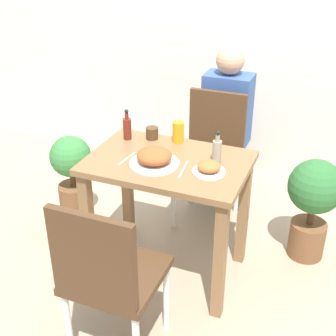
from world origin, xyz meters
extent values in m
plane|color=tan|center=(0.00, 0.00, 0.00)|extent=(16.00, 16.00, 0.00)
cube|color=silver|center=(0.00, 1.43, 1.30)|extent=(8.00, 0.05, 2.60)
cube|color=olive|center=(0.00, 0.00, 0.75)|extent=(0.88, 0.60, 0.04)
cube|color=olive|center=(-0.39, -0.25, 0.36)|extent=(0.06, 0.06, 0.73)
cube|color=olive|center=(0.39, -0.25, 0.36)|extent=(0.06, 0.06, 0.73)
cube|color=olive|center=(-0.39, 0.25, 0.36)|extent=(0.06, 0.06, 0.73)
cube|color=olive|center=(0.39, 0.25, 0.36)|extent=(0.06, 0.06, 0.73)
cube|color=#4C331E|center=(-0.01, -0.63, 0.45)|extent=(0.42, 0.42, 0.04)
cube|color=#4C331E|center=(-0.01, -0.82, 0.69)|extent=(0.40, 0.04, 0.44)
cylinder|color=white|center=(0.17, -0.45, 0.21)|extent=(0.03, 0.03, 0.43)
cylinder|color=white|center=(-0.19, -0.45, 0.21)|extent=(0.03, 0.03, 0.43)
cylinder|color=white|center=(-0.19, -0.81, 0.21)|extent=(0.03, 0.03, 0.43)
cube|color=#4C331E|center=(0.05, 0.61, 0.45)|extent=(0.42, 0.42, 0.04)
cube|color=#4C331E|center=(0.05, 0.80, 0.69)|extent=(0.40, 0.04, 0.44)
cylinder|color=white|center=(-0.13, 0.43, 0.21)|extent=(0.03, 0.03, 0.43)
cylinder|color=white|center=(0.23, 0.43, 0.21)|extent=(0.03, 0.03, 0.43)
cylinder|color=white|center=(-0.13, 0.79, 0.21)|extent=(0.03, 0.03, 0.43)
cylinder|color=white|center=(0.23, 0.79, 0.21)|extent=(0.03, 0.03, 0.43)
cylinder|color=white|center=(-0.05, -0.08, 0.77)|extent=(0.27, 0.27, 0.01)
ellipsoid|color=#A35128|center=(-0.05, -0.08, 0.82)|extent=(0.19, 0.19, 0.08)
cylinder|color=white|center=(0.25, -0.06, 0.77)|extent=(0.17, 0.17, 0.01)
ellipsoid|color=#CC6633|center=(0.25, -0.06, 0.80)|extent=(0.12, 0.12, 0.05)
cylinder|color=#4C331E|center=(-0.19, 0.23, 0.80)|extent=(0.07, 0.07, 0.07)
cylinder|color=orange|center=(-0.03, 0.24, 0.83)|extent=(0.07, 0.07, 0.13)
cylinder|color=maroon|center=(-0.33, 0.17, 0.83)|extent=(0.05, 0.05, 0.13)
cylinder|color=maroon|center=(-0.33, 0.17, 0.91)|extent=(0.02, 0.02, 0.04)
sphere|color=black|center=(-0.33, 0.17, 0.94)|extent=(0.02, 0.02, 0.02)
cylinder|color=gray|center=(0.26, 0.07, 0.83)|extent=(0.05, 0.05, 0.13)
cylinder|color=gray|center=(0.26, 0.07, 0.91)|extent=(0.02, 0.02, 0.04)
sphere|color=black|center=(0.26, 0.07, 0.94)|extent=(0.02, 0.02, 0.02)
cube|color=silver|center=(-0.21, -0.08, 0.77)|extent=(0.03, 0.17, 0.00)
cube|color=silver|center=(0.12, -0.08, 0.77)|extent=(0.03, 0.19, 0.00)
cylinder|color=brown|center=(-0.82, 0.26, 0.14)|extent=(0.22, 0.22, 0.28)
cylinder|color=brown|center=(-0.82, 0.26, 0.33)|extent=(0.04, 0.04, 0.09)
sphere|color=#387F3D|center=(-0.82, 0.26, 0.51)|extent=(0.28, 0.28, 0.28)
cylinder|color=brown|center=(0.77, 0.47, 0.12)|extent=(0.23, 0.23, 0.24)
cylinder|color=brown|center=(0.77, 0.47, 0.29)|extent=(0.04, 0.04, 0.10)
sphere|color=#2D6B33|center=(0.77, 0.47, 0.51)|extent=(0.34, 0.34, 0.34)
cube|color=#2D3347|center=(0.06, 1.01, 0.23)|extent=(0.28, 0.20, 0.45)
cube|color=#385699|center=(0.06, 1.01, 0.71)|extent=(0.34, 0.22, 0.52)
sphere|color=tan|center=(0.06, 1.01, 1.07)|extent=(0.20, 0.20, 0.20)
camera|label=1|loc=(0.85, -2.12, 1.94)|focal=50.00mm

